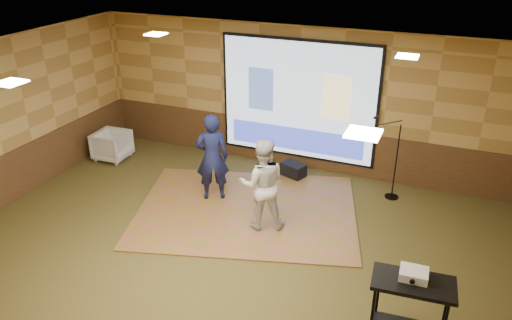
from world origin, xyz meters
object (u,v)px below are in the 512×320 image
at_px(banquet_chair, 112,145).
at_px(player_left, 212,157).
at_px(player_right, 262,184).
at_px(projector, 414,274).
at_px(dance_floor, 247,210).
at_px(projector_screen, 298,101).
at_px(mic_stand, 391,174).
at_px(av_table, 411,301).
at_px(duffel_bag, 293,170).

bearing_deg(banquet_chair, player_left, -106.81).
distance_m(player_right, projector, 3.18).
distance_m(projector, banquet_chair, 7.44).
bearing_deg(dance_floor, projector_screen, 83.66).
bearing_deg(player_right, projector, 121.43).
bearing_deg(dance_floor, projector, -35.30).
bearing_deg(mic_stand, dance_floor, -167.78).
height_order(player_left, av_table, player_left).
height_order(player_left, projector, player_left).
height_order(av_table, duffel_bag, av_table).
bearing_deg(player_left, projector_screen, -145.81).
bearing_deg(duffel_bag, projector, -54.48).
bearing_deg(banquet_chair, av_table, -117.51).
bearing_deg(banquet_chair, projector_screen, -75.25).
bearing_deg(mic_stand, av_table, -99.58).
distance_m(projector_screen, mic_stand, 2.39).
bearing_deg(banquet_chair, dance_floor, -106.68).
height_order(player_left, player_right, player_left).
bearing_deg(projector, projector_screen, 120.68).
relative_size(mic_stand, duffel_bag, 3.38).
height_order(player_left, banquet_chair, player_left).
xyz_separation_m(av_table, banquet_chair, (-6.74, 3.18, -0.39)).
xyz_separation_m(player_right, banquet_chair, (-4.11, 1.33, -0.51)).
bearing_deg(player_left, duffel_bag, -156.32).
bearing_deg(av_table, duffel_bag, 125.24).
xyz_separation_m(player_right, mic_stand, (1.87, 1.92, -0.34)).
bearing_deg(player_left, player_right, 126.29).
xyz_separation_m(projector, banquet_chair, (-6.72, 3.12, -0.73)).
xyz_separation_m(av_table, mic_stand, (-0.77, 3.77, -0.22)).
xyz_separation_m(dance_floor, av_table, (3.09, -2.24, 0.70)).
height_order(player_left, duffel_bag, player_left).
height_order(projector_screen, duffel_bag, projector_screen).
distance_m(dance_floor, mic_stand, 2.82).
relative_size(player_left, projector, 5.17).
xyz_separation_m(projector_screen, mic_stand, (2.09, -0.60, -0.98)).
height_order(banquet_chair, duffel_bag, banquet_chair).
relative_size(projector_screen, banquet_chair, 4.67).
distance_m(projector, mic_stand, 3.82).
height_order(projector, banquet_chair, projector).
distance_m(banquet_chair, duffel_bag, 4.07).
relative_size(player_right, projector, 4.98).
height_order(player_right, av_table, player_right).
bearing_deg(duffel_bag, mic_stand, -3.03).
height_order(projector_screen, av_table, projector_screen).
bearing_deg(av_table, projector, 105.40).
bearing_deg(duffel_bag, dance_floor, -102.30).
xyz_separation_m(player_left, mic_stand, (3.09, 1.34, -0.37)).
bearing_deg(duffel_bag, projector_screen, 103.66).
height_order(projector_screen, player_right, projector_screen).
distance_m(projector_screen, dance_floor, 2.59).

